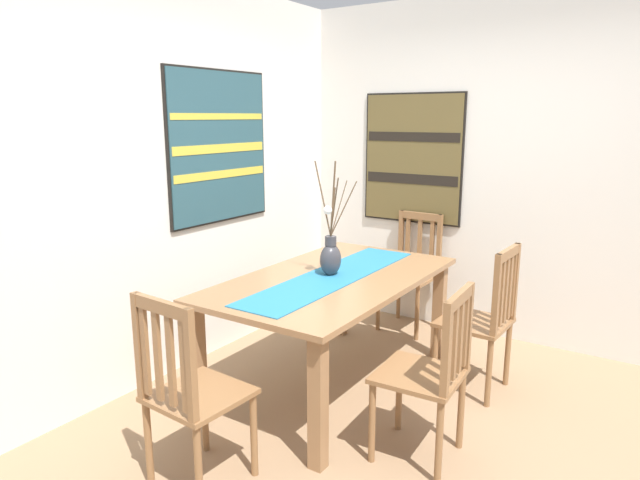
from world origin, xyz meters
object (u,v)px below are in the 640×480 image
chair_0 (430,371)px  chair_3 (189,390)px  chair_1 (412,270)px  dining_table (333,292)px  painting_on_side_wall (413,159)px  chair_2 (484,317)px  painting_on_back_wall (219,147)px  centerpiece_vase (331,255)px

chair_0 → chair_3: 1.21m
chair_1 → chair_3: size_ratio=0.99×
dining_table → painting_on_side_wall: 1.66m
chair_1 → chair_2: (-0.81, -0.87, 0.01)m
chair_2 → painting_on_back_wall: 2.20m
chair_0 → chair_3: (-0.85, 0.86, 0.02)m
chair_0 → chair_1: bearing=27.0°
centerpiece_vase → chair_2: size_ratio=0.76×
centerpiece_vase → chair_0: centerpiece_vase is taller
dining_table → painting_on_back_wall: bearing=84.6°
centerpiece_vase → painting_on_back_wall: size_ratio=0.68×
dining_table → chair_1: chair_1 is taller
centerpiece_vase → chair_2: (0.45, -0.89, -0.39)m
chair_0 → chair_3: chair_3 is taller
chair_1 → painting_on_side_wall: painting_on_side_wall is taller
dining_table → painting_on_side_wall: (1.47, 0.12, 0.77)m
chair_3 → painting_on_back_wall: painting_on_back_wall is taller
dining_table → chair_0: 0.97m
centerpiece_vase → chair_3: (-1.29, -0.02, -0.39)m
chair_3 → painting_on_back_wall: bearing=37.3°
painting_on_back_wall → dining_table: bearing=-95.4°
centerpiece_vase → painting_on_side_wall: (1.45, 0.09, 0.52)m
chair_0 → chair_2: size_ratio=0.96×
chair_3 → chair_1: bearing=0.1°
dining_table → chair_1: size_ratio=1.83×
dining_table → painting_on_side_wall: size_ratio=1.64×
centerpiece_vase → painting_on_side_wall: bearing=3.6°
chair_0 → painting_on_side_wall: bearing=27.3°
chair_1 → chair_2: bearing=-133.0°
chair_0 → chair_2: chair_2 is taller
dining_table → chair_2: bearing=-61.3°
chair_0 → painting_on_back_wall: bearing=74.6°
painting_on_back_wall → painting_on_side_wall: (1.37, -0.93, -0.13)m
dining_table → chair_1: bearing=0.4°
chair_1 → chair_2: size_ratio=1.00×
painting_on_back_wall → chair_2: bearing=-79.0°
chair_1 → painting_on_back_wall: 1.89m
dining_table → painting_on_back_wall: size_ratio=1.62×
chair_2 → chair_3: bearing=153.6°
dining_table → chair_3: size_ratio=1.80×
dining_table → centerpiece_vase: centerpiece_vase is taller
chair_3 → painting_on_back_wall: (1.37, 1.04, 1.04)m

